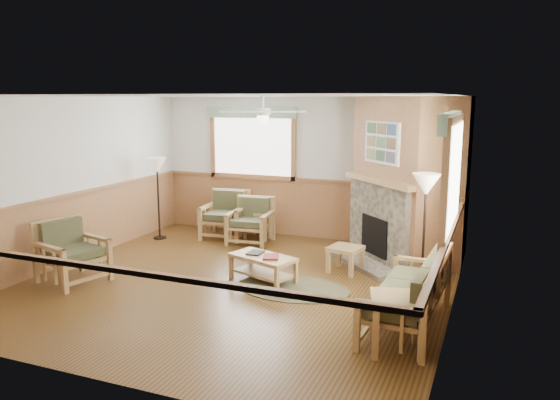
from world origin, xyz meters
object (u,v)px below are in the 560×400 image
at_px(end_table_chairs, 259,224).
at_px(floor_lamp_right, 424,233).
at_px(armchair_back_right, 250,221).
at_px(end_table_sofa, 397,324).
at_px(sofa, 408,292).
at_px(coffee_table, 263,269).
at_px(footstool, 345,259).
at_px(floor_lamp_left, 158,198).
at_px(armchair_back_left, 225,215).
at_px(armchair_left, 72,252).

height_order(end_table_chairs, floor_lamp_right, floor_lamp_right).
xyz_separation_m(armchair_back_right, end_table_sofa, (3.33, -3.45, -0.11)).
height_order(sofa, coffee_table, sofa).
bearing_deg(armchair_back_right, end_table_chairs, 86.60).
height_order(end_table_sofa, footstool, end_table_sofa).
distance_m(end_table_chairs, floor_lamp_left, 1.98).
bearing_deg(armchair_back_right, armchair_back_left, 156.59).
distance_m(armchair_back_right, end_table_sofa, 4.80).
height_order(armchair_back_left, floor_lamp_left, floor_lamp_left).
height_order(sofa, armchair_left, armchair_left).
bearing_deg(end_table_sofa, floor_lamp_left, 148.68).
height_order(sofa, end_table_sofa, sofa).
distance_m(armchair_back_left, end_table_chairs, 0.68).
bearing_deg(footstool, coffee_table, -138.83).
xyz_separation_m(sofa, floor_lamp_right, (0.00, 1.27, 0.42)).
relative_size(footstool, floor_lamp_right, 0.28).
height_order(armchair_back_left, footstool, armchair_back_left).
bearing_deg(armchair_back_left, sofa, -43.59).
xyz_separation_m(armchair_back_right, armchair_left, (-1.49, -2.96, 0.03)).
height_order(sofa, floor_lamp_left, floor_lamp_left).
relative_size(coffee_table, footstool, 2.09).
distance_m(armchair_back_left, footstool, 3.02).
bearing_deg(floor_lamp_left, floor_lamp_right, -12.49).
relative_size(end_table_chairs, footstool, 1.13).
bearing_deg(armchair_back_right, sofa, -45.18).
bearing_deg(end_table_sofa, coffee_table, 145.36).
height_order(armchair_left, end_table_chairs, armchair_left).
distance_m(sofa, floor_lamp_left, 5.65).
distance_m(armchair_back_right, floor_lamp_left, 1.84).
bearing_deg(armchair_left, end_table_sofa, -80.86).
xyz_separation_m(armchair_back_right, floor_lamp_left, (-1.77, -0.35, 0.37)).
relative_size(sofa, end_table_chairs, 3.46).
bearing_deg(coffee_table, floor_lamp_right, 29.78).
xyz_separation_m(armchair_back_left, armchair_back_right, (0.64, -0.20, -0.03)).
bearing_deg(armchair_left, armchair_back_left, -0.08).
xyz_separation_m(armchair_left, floor_lamp_left, (-0.28, 2.62, 0.34)).
xyz_separation_m(coffee_table, end_table_sofa, (2.23, -1.54, 0.11)).
height_order(end_table_chairs, footstool, end_table_chairs).
distance_m(armchair_back_right, armchair_left, 3.32).
height_order(sofa, footstool, sofa).
distance_m(armchair_back_left, floor_lamp_right, 4.33).
height_order(armchair_back_left, coffee_table, armchair_back_left).
relative_size(armchair_left, coffee_table, 0.93).
distance_m(armchair_left, floor_lamp_right, 5.06).
bearing_deg(end_table_chairs, coffee_table, -64.37).
distance_m(floor_lamp_left, floor_lamp_right, 5.22).
xyz_separation_m(armchair_back_left, floor_lamp_left, (-1.13, -0.55, 0.34)).
distance_m(armchair_back_right, coffee_table, 2.21).
bearing_deg(end_table_chairs, floor_lamp_right, -29.43).
xyz_separation_m(end_table_chairs, floor_lamp_right, (3.35, -1.89, 0.57)).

